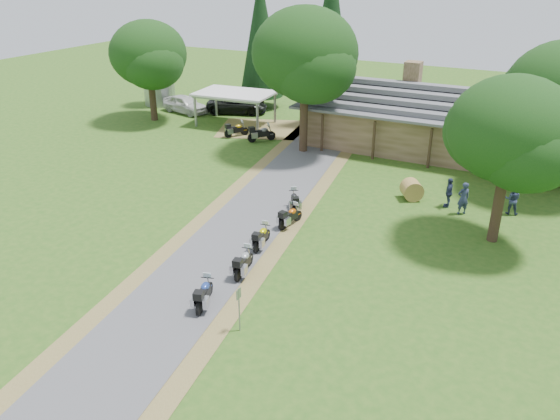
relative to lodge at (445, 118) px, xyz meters
The scene contains 25 objects.
ground 24.86m from the lodge, 104.04° to the right, with size 120.00×120.00×0.00m, color #2B5618.
driveway 21.17m from the lodge, 108.00° to the right, with size 46.00×46.00×0.00m, color #4E4E51.
lodge is the anchor object (origin of this frame).
silo 28.20m from the lodge, behind, with size 3.04×3.04×6.18m, color gray.
carport 17.67m from the lodge, behind, with size 6.53×4.35×2.83m, color silver, non-canonical shape.
car_white_sedan 24.01m from the lodge, behind, with size 6.18×2.61×2.06m, color silver.
car_dark_suv 19.72m from the lodge, behind, with size 6.14×2.61×2.35m, color black.
motorcycle_row_a 25.83m from the lodge, 99.93° to the right, with size 1.80×0.59×1.23m, color navy, non-canonical shape.
motorcycle_row_b 22.91m from the lodge, 100.77° to the right, with size 1.84×0.60×1.26m, color #939599, non-canonical shape.
motorcycle_row_c 20.45m from the lodge, 103.56° to the right, with size 1.76×0.57×1.20m, color #C1BF00, non-canonical shape.
motorcycle_row_d 17.68m from the lodge, 105.00° to the right, with size 1.75×0.57×1.20m, color #C8570A, non-canonical shape.
motorcycle_row_e 16.02m from the lodge, 109.25° to the right, with size 1.77×0.58×1.21m, color black, non-canonical shape.
motorcycle_carport_a 16.35m from the lodge, 165.12° to the right, with size 1.87×0.61×1.28m, color #C0930F, non-canonical shape.
motorcycle_carport_b 14.06m from the lodge, 161.79° to the right, with size 2.06×0.67×1.41m, color slate, non-canonical shape.
person_a 11.81m from the lodge, 72.81° to the right, with size 0.64×0.46×2.24m, color navy.
person_b 11.67m from the lodge, 59.11° to the right, with size 0.59×0.42×2.07m, color navy.
person_c 10.96m from the lodge, 76.37° to the right, with size 0.59×0.43×2.09m, color navy.
hay_bale 10.60m from the lodge, 87.94° to the right, with size 1.21×1.21×1.10m, color olive.
sign_post 26.35m from the lodge, 94.87° to the right, with size 0.35×0.06×1.92m, color gray, non-canonical shape.
oak_lodge_left 11.11m from the lodge, 151.12° to the right, with size 7.53×7.53×11.68m, color #123710, non-canonical shape.
oak_lodge_right 9.46m from the lodge, 35.19° to the right, with size 6.73×6.73×10.14m, color #123710, non-canonical shape.
oak_driveway 15.05m from the lodge, 68.34° to the right, with size 6.03×6.03×9.52m, color #123710, non-canonical shape.
oak_silo 25.24m from the lodge, behind, with size 6.61×6.61×9.45m, color #123710, non-canonical shape.
cedar_near 11.71m from the lodge, 165.99° to the left, with size 4.28×4.28×13.81m, color black.
cedar_far 19.79m from the lodge, 163.65° to the left, with size 4.18×4.18×12.43m, color black.
Camera 1 is at (13.05, -16.99, 13.16)m, focal length 35.00 mm.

